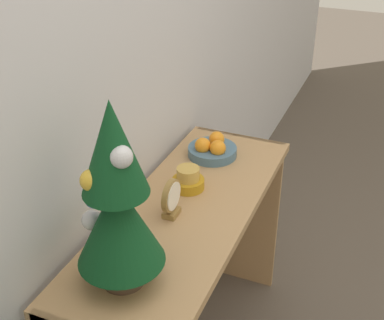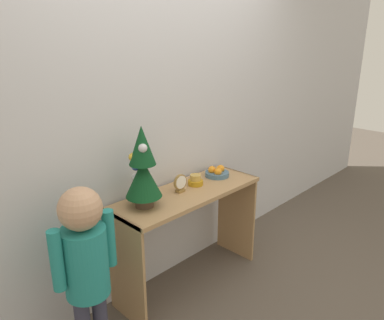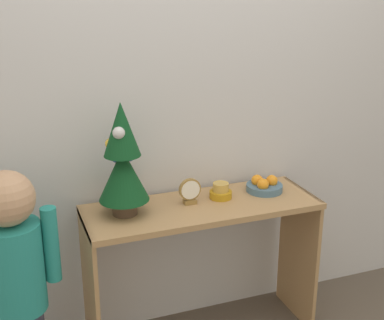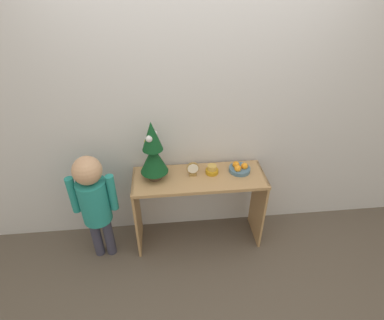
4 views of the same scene
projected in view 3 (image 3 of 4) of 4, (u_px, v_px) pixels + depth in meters
The scene contains 7 objects.
back_wall at pixel (184, 96), 2.69m from camera, with size 7.00×0.05×2.50m, color silver.
console_table at pixel (202, 237), 2.68m from camera, with size 1.16×0.41×0.76m.
mini_tree at pixel (123, 160), 2.43m from camera, with size 0.24×0.24×0.54m.
fruit_bowl at pixel (264, 186), 2.78m from camera, with size 0.19×0.19×0.08m.
singing_bowl at pixel (221, 192), 2.69m from camera, with size 0.11×0.11×0.08m.
desk_clock at pixel (190, 192), 2.61m from camera, with size 0.11×0.04×0.13m.
child_figure at pixel (14, 261), 2.26m from camera, with size 0.38×0.25×1.08m.
Camera 3 is at (-0.89, -2.03, 1.81)m, focal length 50.00 mm.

